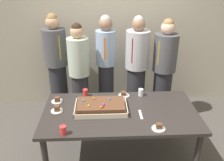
% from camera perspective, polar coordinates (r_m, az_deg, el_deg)
% --- Properties ---
extents(ground_plane, '(12.00, 12.00, 0.00)m').
position_cam_1_polar(ground_plane, '(3.45, 1.77, -17.53)').
color(ground_plane, '#4C4742').
extents(interior_back_panel, '(8.00, 0.12, 3.00)m').
position_cam_1_polar(interior_back_panel, '(4.22, 0.40, 13.69)').
color(interior_back_panel, '#B2A893').
rests_on(interior_back_panel, ground_plane).
extents(party_table, '(1.91, 0.99, 0.73)m').
position_cam_1_polar(party_table, '(3.04, 1.94, -8.44)').
color(party_table, '#2D2826').
rests_on(party_table, ground_plane).
extents(sheet_cake, '(0.65, 0.42, 0.12)m').
position_cam_1_polar(sheet_cake, '(3.01, -2.64, -6.14)').
color(sheet_cake, beige).
rests_on(sheet_cake, party_table).
extents(plated_slice_near_left, '(0.15, 0.15, 0.06)m').
position_cam_1_polar(plated_slice_near_left, '(3.33, 2.78, -3.32)').
color(plated_slice_near_left, white).
rests_on(plated_slice_near_left, party_table).
extents(plated_slice_near_right, '(0.15, 0.15, 0.08)m').
position_cam_1_polar(plated_slice_near_right, '(3.06, -12.93, -6.70)').
color(plated_slice_near_right, white).
rests_on(plated_slice_near_right, party_table).
extents(plated_slice_far_left, '(0.15, 0.15, 0.07)m').
position_cam_1_polar(plated_slice_far_left, '(2.73, 11.03, -10.85)').
color(plated_slice_far_left, white).
rests_on(plated_slice_far_left, party_table).
extents(plated_slice_far_right, '(0.15, 0.15, 0.07)m').
position_cam_1_polar(plated_slice_far_right, '(3.26, -12.88, -4.57)').
color(plated_slice_far_right, white).
rests_on(plated_slice_far_right, party_table).
extents(drink_cup_nearest, '(0.07, 0.07, 0.10)m').
position_cam_1_polar(drink_cup_nearest, '(2.65, -11.52, -11.49)').
color(drink_cup_nearest, red).
rests_on(drink_cup_nearest, party_table).
extents(drink_cup_middle, '(0.07, 0.07, 0.10)m').
position_cam_1_polar(drink_cup_middle, '(3.33, -6.34, -2.89)').
color(drink_cup_middle, red).
rests_on(drink_cup_middle, party_table).
extents(drink_cup_far_end, '(0.07, 0.07, 0.10)m').
position_cam_1_polar(drink_cup_far_end, '(3.35, 6.86, -2.81)').
color(drink_cup_far_end, white).
rests_on(drink_cup_far_end, party_table).
extents(cake_server_utensil, '(0.03, 0.20, 0.01)m').
position_cam_1_polar(cake_server_utensil, '(2.94, 6.83, -8.05)').
color(cake_server_utensil, silver).
rests_on(cake_server_utensil, party_table).
extents(person_serving_front, '(0.33, 0.33, 1.63)m').
position_cam_1_polar(person_serving_front, '(3.78, -7.76, 1.71)').
color(person_serving_front, '#28282D').
rests_on(person_serving_front, ground_plane).
extents(person_green_shirt_behind, '(0.37, 0.37, 1.67)m').
position_cam_1_polar(person_green_shirt_behind, '(3.94, 12.22, 2.55)').
color(person_green_shirt_behind, '#28282D').
rests_on(person_green_shirt_behind, ground_plane).
extents(person_striped_tie_right, '(0.32, 0.32, 1.71)m').
position_cam_1_polar(person_striped_tie_right, '(3.92, -1.44, 3.66)').
color(person_striped_tie_right, '#28282D').
rests_on(person_striped_tie_right, ground_plane).
extents(person_far_right_suit, '(0.37, 0.37, 1.71)m').
position_cam_1_polar(person_far_right_suit, '(3.87, 5.84, 2.93)').
color(person_far_right_suit, '#28282D').
rests_on(person_far_right_suit, ground_plane).
extents(person_back_corner, '(0.37, 0.37, 1.72)m').
position_cam_1_polar(person_back_corner, '(4.10, -13.00, 3.79)').
color(person_back_corner, '#28282D').
rests_on(person_back_corner, ground_plane).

